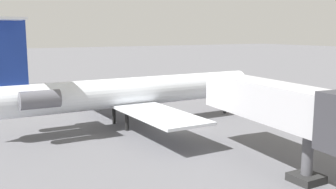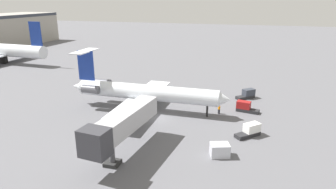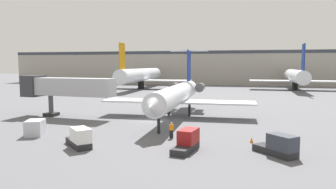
# 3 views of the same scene
# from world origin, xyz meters

# --- Properties ---
(ground_plane) EXTENTS (400.00, 400.00, 0.10)m
(ground_plane) POSITION_xyz_m (0.00, 0.00, -0.05)
(ground_plane) COLOR #5B5B60
(regional_jet) EXTENTS (22.71, 30.20, 10.42)m
(regional_jet) POSITION_xyz_m (3.00, 3.83, 3.49)
(regional_jet) COLOR silver
(regional_jet) RESTS_ON ground_plane
(jet_bridge) EXTENTS (14.98, 4.40, 6.13)m
(jet_bridge) POSITION_xyz_m (-13.91, 0.23, 4.43)
(jet_bridge) COLOR #ADADB2
(jet_bridge) RESTS_ON ground_plane
(ground_crew_marshaller) EXTENTS (0.48, 0.45, 1.69)m
(ground_crew_marshaller) POSITION_xyz_m (4.95, -9.90, 0.86)
(ground_crew_marshaller) COLOR black
(ground_crew_marshaller) RESTS_ON ground_plane
(baggage_tug_lead) EXTENTS (3.82, 3.82, 1.90)m
(baggage_tug_lead) POSITION_xyz_m (-2.70, -15.47, 0.84)
(baggage_tug_lead) COLOR #262628
(baggage_tug_lead) RESTS_ON ground_plane
(baggage_tug_trailing) EXTENTS (2.12, 4.19, 1.90)m
(baggage_tug_trailing) POSITION_xyz_m (7.35, -14.34, 0.84)
(baggage_tug_trailing) COLOR #262628
(baggage_tug_trailing) RESTS_ON ground_plane
(baggage_tug_spare) EXTENTS (3.72, 3.91, 1.90)m
(baggage_tug_spare) POSITION_xyz_m (15.29, -14.33, 0.84)
(baggage_tug_spare) COLOR #262628
(baggage_tug_spare) RESTS_ON ground_plane
(cargo_container_uld) EXTENTS (2.45, 2.87, 1.71)m
(cargo_container_uld) POSITION_xyz_m (-9.99, -11.91, 0.85)
(cargo_container_uld) COLOR silver
(cargo_container_uld) RESTS_ON ground_plane
(traffic_cone_mid) EXTENTS (0.36, 0.36, 0.55)m
(traffic_cone_mid) POSITION_xyz_m (13.20, -10.12, 0.28)
(traffic_cone_mid) COLOR orange
(traffic_cone_mid) RESTS_ON ground_plane
(parked_airliner_west_mid) EXTENTS (27.52, 32.63, 13.26)m
(parked_airliner_west_mid) POSITION_xyz_m (28.79, 61.09, 4.23)
(parked_airliner_west_mid) COLOR silver
(parked_airliner_west_mid) RESTS_ON ground_plane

